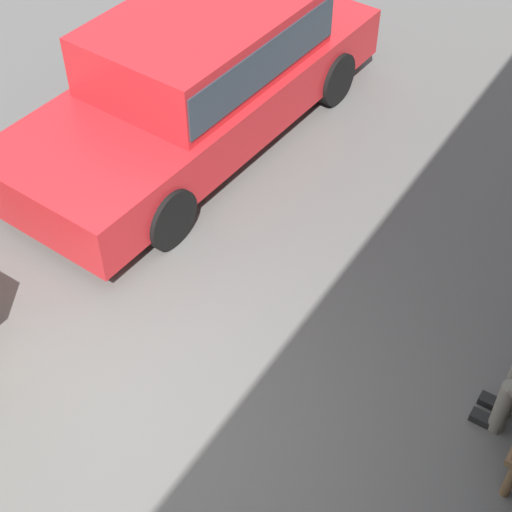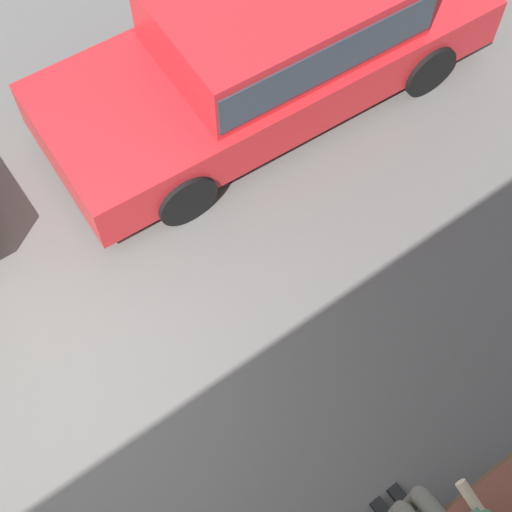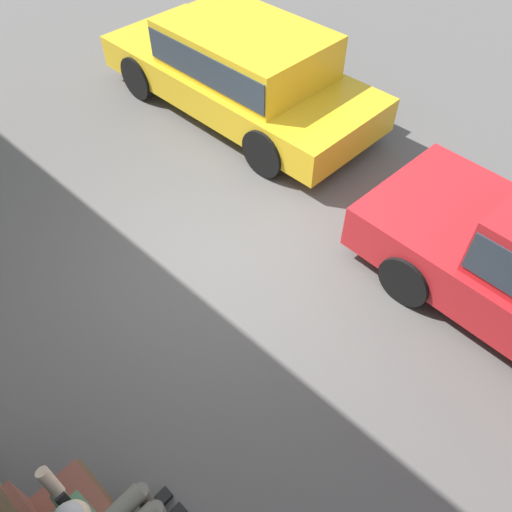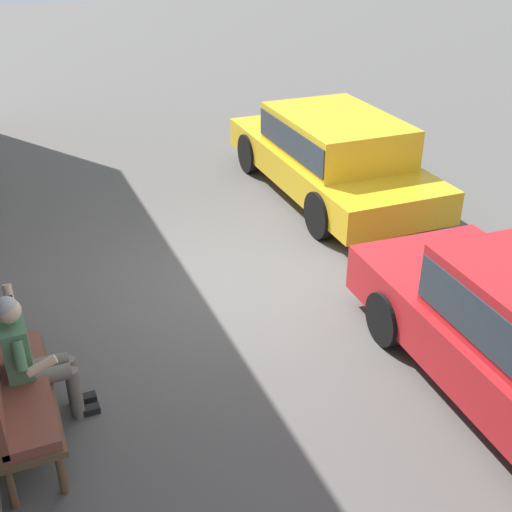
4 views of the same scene
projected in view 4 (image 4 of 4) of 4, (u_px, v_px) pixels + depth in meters
ground_plane at (242, 282)px, 8.29m from camera, size 60.00×60.00×0.00m
bench at (8, 386)px, 5.55m from camera, size 1.70×0.55×1.05m
person_on_phone at (31, 356)px, 5.73m from camera, size 0.73×0.74×1.38m
parked_car_mid at (332, 151)px, 10.47m from camera, size 4.65×2.02×1.39m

